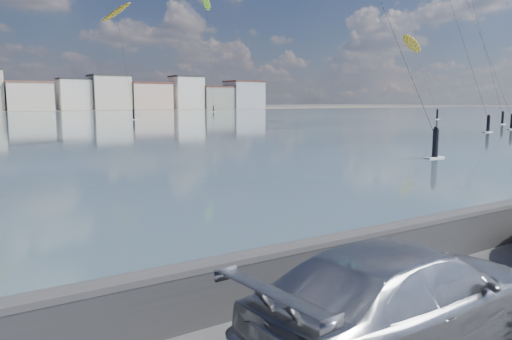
# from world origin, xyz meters

# --- Properties ---
(seawall) EXTENTS (400.00, 0.36, 1.08)m
(seawall) POSITION_xyz_m (0.00, 2.70, 0.58)
(seawall) COLOR #28282B
(seawall) RESTS_ON ground
(car_silver) EXTENTS (5.51, 2.61, 1.55)m
(car_silver) POSITION_xyz_m (1.21, 0.43, 0.78)
(car_silver) COLOR #A3A5AA
(car_silver) RESTS_ON ground
(kitesurfer_1) EXTENTS (6.12, 17.45, 23.55)m
(kitesurfer_1) POSITION_xyz_m (29.50, 99.24, 20.92)
(kitesurfer_1) COLOR #BF8C19
(kitesurfer_1) RESTS_ON ground
(kitesurfer_7) EXTENTS (8.27, 11.69, 16.97)m
(kitesurfer_7) POSITION_xyz_m (79.00, 65.07, 14.66)
(kitesurfer_7) COLOR #BF8C19
(kitesurfer_7) RESTS_ON ground
(kitesurfer_14) EXTENTS (6.83, 13.19, 36.16)m
(kitesurfer_14) POSITION_xyz_m (73.02, 142.57, 33.61)
(kitesurfer_14) COLOR #8CD826
(kitesurfer_14) RESTS_ON ground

